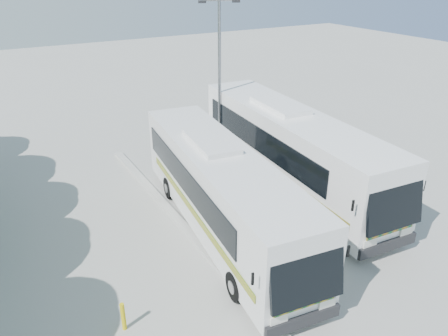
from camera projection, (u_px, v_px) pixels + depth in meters
ground at (244, 226)px, 18.43m from camera, size 100.00×100.00×0.00m
kerb_divider at (175, 217)px, 18.93m from camera, size 0.40×16.00×0.15m
coach_main at (221, 189)px, 17.33m from camera, size 3.96×12.74×3.48m
coach_adjacent at (290, 148)px, 20.87m from camera, size 3.72×13.60×3.73m
lamppost at (220, 73)px, 23.15m from camera, size 2.05×0.84×8.59m
bollard at (123, 317)px, 13.03m from camera, size 0.17×0.17×0.97m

